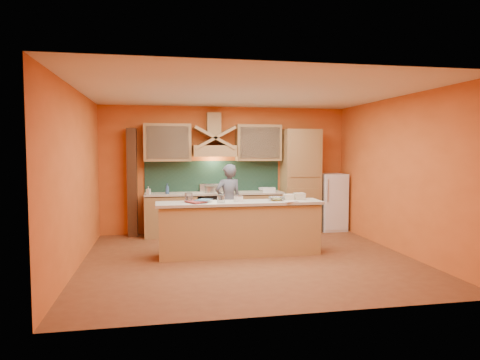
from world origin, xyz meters
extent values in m
cube|color=brown|center=(0.00, 0.00, 0.00)|extent=(5.50, 5.00, 0.01)
cube|color=white|center=(0.00, 0.00, 2.80)|extent=(5.50, 5.00, 0.01)
cube|color=orange|center=(0.00, 2.50, 1.40)|extent=(5.50, 0.02, 2.80)
cube|color=orange|center=(0.00, -2.50, 1.40)|extent=(5.50, 0.02, 2.80)
cube|color=orange|center=(-2.75, 0.00, 1.40)|extent=(0.02, 5.00, 2.80)
cube|color=orange|center=(2.75, 0.00, 1.40)|extent=(0.02, 5.00, 2.80)
cube|color=#A67E4C|center=(-1.25, 2.20, 0.43)|extent=(1.10, 0.60, 0.86)
cube|color=#A67E4C|center=(0.65, 2.20, 0.43)|extent=(1.10, 0.60, 0.86)
cube|color=beige|center=(-0.30, 2.20, 0.90)|extent=(3.00, 0.62, 0.04)
cube|color=black|center=(-0.30, 2.20, 0.45)|extent=(0.60, 0.58, 0.90)
cube|color=#173429|center=(-0.30, 2.48, 1.25)|extent=(3.00, 0.03, 0.70)
cube|color=#A67E4C|center=(-0.30, 2.25, 1.82)|extent=(0.92, 0.50, 0.24)
cube|color=#A67E4C|center=(-0.30, 2.35, 2.40)|extent=(0.30, 0.30, 0.50)
cube|color=#A67E4C|center=(-1.30, 2.33, 2.00)|extent=(1.00, 0.35, 0.80)
cube|color=#A67E4C|center=(0.70, 2.33, 2.00)|extent=(1.00, 0.35, 0.80)
cube|color=#A67E4C|center=(1.65, 2.20, 1.15)|extent=(0.80, 0.60, 2.30)
cube|color=white|center=(2.40, 2.20, 0.65)|extent=(0.58, 0.60, 1.30)
cube|color=#472816|center=(-2.05, 2.35, 1.15)|extent=(0.20, 0.30, 2.30)
cube|color=tan|center=(-0.10, 0.30, 0.44)|extent=(2.80, 0.55, 0.88)
cube|color=beige|center=(-0.10, 0.30, 0.92)|extent=(2.90, 0.62, 0.05)
imported|color=slate|center=(-0.08, 1.68, 0.78)|extent=(0.63, 0.48, 1.55)
cylinder|color=silver|center=(-0.41, 2.14, 0.97)|extent=(0.30, 0.30, 0.15)
cylinder|color=#BBBCC2|center=(-0.19, 2.35, 0.97)|extent=(0.24, 0.24, 0.15)
imported|color=silver|center=(-1.71, 2.00, 1.01)|extent=(0.10, 0.10, 0.17)
imported|color=#315388|center=(-1.32, 2.06, 1.03)|extent=(0.12, 0.12, 0.22)
imported|color=silver|center=(0.83, 2.29, 0.96)|extent=(0.32, 0.32, 0.08)
cube|color=white|center=(0.88, 2.03, 0.97)|extent=(0.31, 0.27, 0.10)
imported|color=#A23C3A|center=(-0.99, 0.19, 0.96)|extent=(0.39, 0.42, 0.03)
imported|color=teal|center=(-0.83, 0.38, 0.98)|extent=(0.36, 0.39, 0.02)
cylinder|color=white|center=(-0.99, 0.36, 1.03)|extent=(0.17, 0.17, 0.16)
cylinder|color=silver|center=(-0.45, 0.20, 1.01)|extent=(0.17, 0.17, 0.14)
cube|color=white|center=(-0.13, 0.27, 0.99)|extent=(0.15, 0.15, 0.10)
imported|color=white|center=(0.57, 0.33, 0.98)|extent=(0.28, 0.28, 0.07)
cube|color=beige|center=(0.75, 0.08, 0.95)|extent=(0.28, 0.24, 0.02)
cube|color=beige|center=(1.01, 0.37, 1.01)|extent=(0.19, 0.15, 0.12)
cube|color=beige|center=(0.81, 0.37, 1.00)|extent=(0.18, 0.15, 0.11)
camera|label=1|loc=(-1.47, -7.00, 1.86)|focal=32.00mm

